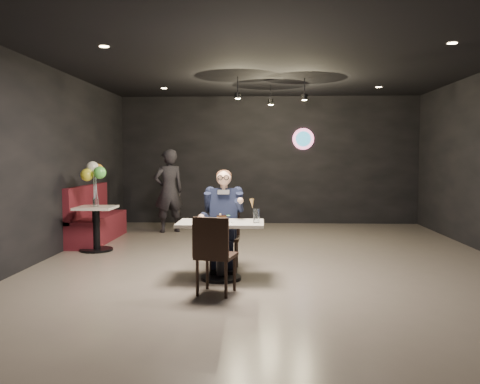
{
  "coord_description": "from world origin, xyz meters",
  "views": [
    {
      "loc": [
        -0.17,
        -7.54,
        1.59
      ],
      "look_at": [
        -0.47,
        -0.49,
        1.09
      ],
      "focal_mm": 38.0,
      "sensor_mm": 36.0,
      "label": 1
    }
  ],
  "objects_px": {
    "main_table": "(221,251)",
    "seated_man": "(224,219)",
    "chair_far": "(224,237)",
    "passerby": "(169,191)",
    "booth_bench": "(98,213)",
    "chair_near": "(216,254)",
    "side_table": "(96,228)",
    "sundae_glass": "(256,216)",
    "balloon_vase": "(96,202)"
  },
  "relations": [
    {
      "from": "main_table",
      "to": "passerby",
      "type": "xyz_separation_m",
      "value": [
        -1.42,
        4.06,
        0.49
      ]
    },
    {
      "from": "chair_near",
      "to": "side_table",
      "type": "bearing_deg",
      "value": 144.35
    },
    {
      "from": "main_table",
      "to": "passerby",
      "type": "distance_m",
      "value": 4.33
    },
    {
      "from": "booth_bench",
      "to": "balloon_vase",
      "type": "xyz_separation_m",
      "value": [
        0.3,
        -1.0,
        0.3
      ]
    },
    {
      "from": "chair_far",
      "to": "sundae_glass",
      "type": "relative_size",
      "value": 5.18
    },
    {
      "from": "side_table",
      "to": "chair_near",
      "type": "bearing_deg",
      "value": -48.73
    },
    {
      "from": "main_table",
      "to": "sundae_glass",
      "type": "height_order",
      "value": "sundae_glass"
    },
    {
      "from": "chair_near",
      "to": "passerby",
      "type": "height_order",
      "value": "passerby"
    },
    {
      "from": "seated_man",
      "to": "passerby",
      "type": "relative_size",
      "value": 0.83
    },
    {
      "from": "chair_far",
      "to": "balloon_vase",
      "type": "relative_size",
      "value": 6.16
    },
    {
      "from": "side_table",
      "to": "main_table",
      "type": "bearing_deg",
      "value": -39.98
    },
    {
      "from": "booth_bench",
      "to": "passerby",
      "type": "relative_size",
      "value": 1.21
    },
    {
      "from": "balloon_vase",
      "to": "passerby",
      "type": "bearing_deg",
      "value": 68.9
    },
    {
      "from": "booth_bench",
      "to": "main_table",
      "type": "bearing_deg",
      "value": -48.53
    },
    {
      "from": "chair_near",
      "to": "sundae_glass",
      "type": "xyz_separation_m",
      "value": [
        0.46,
        0.61,
        0.38
      ]
    },
    {
      "from": "sundae_glass",
      "to": "passerby",
      "type": "bearing_deg",
      "value": 114.44
    },
    {
      "from": "sundae_glass",
      "to": "chair_near",
      "type": "bearing_deg",
      "value": -126.92
    },
    {
      "from": "chair_near",
      "to": "seated_man",
      "type": "relative_size",
      "value": 0.64
    },
    {
      "from": "seated_man",
      "to": "chair_far",
      "type": "bearing_deg",
      "value": 0.0
    },
    {
      "from": "side_table",
      "to": "sundae_glass",
      "type": "bearing_deg",
      "value": -35.88
    },
    {
      "from": "passerby",
      "to": "sundae_glass",
      "type": "bearing_deg",
      "value": 86.86
    },
    {
      "from": "chair_near",
      "to": "side_table",
      "type": "relative_size",
      "value": 1.19
    },
    {
      "from": "balloon_vase",
      "to": "chair_near",
      "type": "bearing_deg",
      "value": -48.73
    },
    {
      "from": "chair_near",
      "to": "sundae_glass",
      "type": "height_order",
      "value": "sundae_glass"
    },
    {
      "from": "main_table",
      "to": "side_table",
      "type": "xyz_separation_m",
      "value": [
        -2.25,
        1.89,
        0.01
      ]
    },
    {
      "from": "main_table",
      "to": "side_table",
      "type": "bearing_deg",
      "value": 140.02
    },
    {
      "from": "main_table",
      "to": "seated_man",
      "type": "relative_size",
      "value": 0.76
    },
    {
      "from": "chair_far",
      "to": "booth_bench",
      "type": "xyz_separation_m",
      "value": [
        -2.55,
        2.34,
        0.07
      ]
    },
    {
      "from": "main_table",
      "to": "chair_far",
      "type": "distance_m",
      "value": 0.56
    },
    {
      "from": "chair_far",
      "to": "side_table",
      "type": "relative_size",
      "value": 1.19
    },
    {
      "from": "main_table",
      "to": "seated_man",
      "type": "height_order",
      "value": "seated_man"
    },
    {
      "from": "booth_bench",
      "to": "side_table",
      "type": "bearing_deg",
      "value": -73.3
    },
    {
      "from": "seated_man",
      "to": "booth_bench",
      "type": "distance_m",
      "value": 3.47
    },
    {
      "from": "main_table",
      "to": "side_table",
      "type": "height_order",
      "value": "side_table"
    },
    {
      "from": "main_table",
      "to": "chair_far",
      "type": "bearing_deg",
      "value": 90.0
    },
    {
      "from": "balloon_vase",
      "to": "sundae_glass",
      "type": "bearing_deg",
      "value": -35.88
    },
    {
      "from": "chair_far",
      "to": "passerby",
      "type": "relative_size",
      "value": 0.53
    },
    {
      "from": "chair_near",
      "to": "passerby",
      "type": "relative_size",
      "value": 0.53
    },
    {
      "from": "sundae_glass",
      "to": "booth_bench",
      "type": "xyz_separation_m",
      "value": [
        -3.01,
        2.96,
        -0.31
      ]
    },
    {
      "from": "chair_far",
      "to": "sundae_glass",
      "type": "bearing_deg",
      "value": -53.65
    },
    {
      "from": "seated_man",
      "to": "side_table",
      "type": "height_order",
      "value": "seated_man"
    },
    {
      "from": "side_table",
      "to": "chair_far",
      "type": "bearing_deg",
      "value": -30.73
    },
    {
      "from": "chair_near",
      "to": "balloon_vase",
      "type": "height_order",
      "value": "chair_near"
    },
    {
      "from": "main_table",
      "to": "seated_man",
      "type": "bearing_deg",
      "value": 90.0
    },
    {
      "from": "seated_man",
      "to": "booth_bench",
      "type": "xyz_separation_m",
      "value": [
        -2.55,
        2.34,
        -0.19
      ]
    },
    {
      "from": "seated_man",
      "to": "sundae_glass",
      "type": "xyz_separation_m",
      "value": [
        0.46,
        -0.62,
        0.12
      ]
    },
    {
      "from": "booth_bench",
      "to": "balloon_vase",
      "type": "bearing_deg",
      "value": -73.3
    },
    {
      "from": "seated_man",
      "to": "side_table",
      "type": "bearing_deg",
      "value": 149.27
    },
    {
      "from": "chair_near",
      "to": "balloon_vase",
      "type": "relative_size",
      "value": 6.16
    },
    {
      "from": "chair_far",
      "to": "passerby",
      "type": "height_order",
      "value": "passerby"
    }
  ]
}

